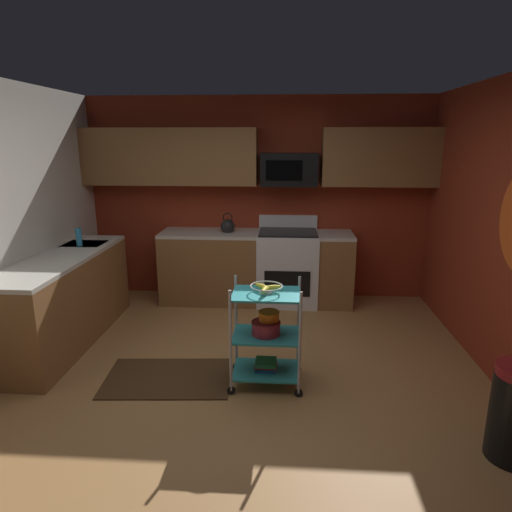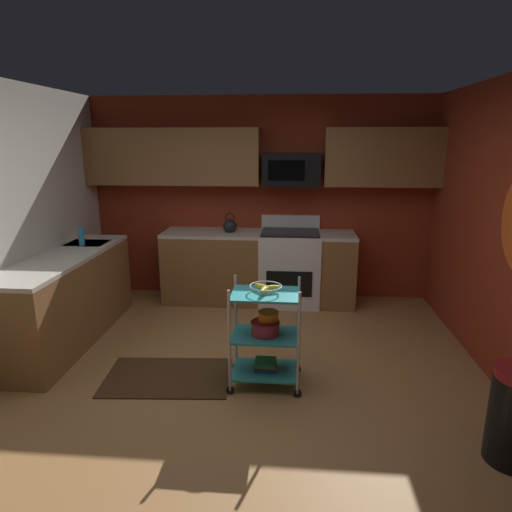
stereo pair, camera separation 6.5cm
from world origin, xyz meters
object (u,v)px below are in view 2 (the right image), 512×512
object	(u,v)px
microwave	(291,169)
book_stack	(265,365)
kettle	(230,226)
mixing_bowl_large	(265,328)
oven_range	(290,267)
rolling_cart	(265,335)
fruit_bowl	(266,288)
mixing_bowl_small	(268,316)
dish_soap_bottle	(81,236)

from	to	relation	value
microwave	book_stack	xyz separation A→B (m)	(-0.18, -2.15, -1.53)
kettle	mixing_bowl_large	bearing A→B (deg)	-74.11
book_stack	mixing_bowl_large	bearing A→B (deg)	180.00
oven_range	kettle	size ratio (longest dim) A/B	4.17
rolling_cart	oven_range	bearing A→B (deg)	84.97
fruit_bowl	book_stack	world-z (taller)	fruit_bowl
rolling_cart	book_stack	world-z (taller)	rolling_cart
mixing_bowl_small	mixing_bowl_large	bearing A→B (deg)	-132.32
mixing_bowl_small	rolling_cart	bearing A→B (deg)	-130.19
kettle	microwave	bearing A→B (deg)	8.09
mixing_bowl_small	book_stack	world-z (taller)	mixing_bowl_small
rolling_cart	book_stack	bearing A→B (deg)	-165.96
rolling_cart	mixing_bowl_large	size ratio (longest dim) A/B	3.63
mixing_bowl_large	book_stack	bearing A→B (deg)	0.00
book_stack	kettle	distance (m)	2.28
oven_range	mixing_bowl_small	distance (m)	2.03
book_stack	rolling_cart	bearing A→B (deg)	14.04
oven_range	microwave	xyz separation A→B (m)	(-0.00, 0.10, 1.22)
microwave	mixing_bowl_large	world-z (taller)	microwave
mixing_bowl_large	rolling_cart	bearing A→B (deg)	0.00
oven_range	dish_soap_bottle	bearing A→B (deg)	-159.11
oven_range	mixing_bowl_large	world-z (taller)	oven_range
rolling_cart	book_stack	xyz separation A→B (m)	(-0.00, -0.00, -0.28)
kettle	oven_range	bearing A→B (deg)	0.29
microwave	dish_soap_bottle	size ratio (longest dim) A/B	3.50
dish_soap_bottle	kettle	bearing A→B (deg)	29.63
mixing_bowl_large	book_stack	xyz separation A→B (m)	(0.00, 0.00, -0.35)
microwave	mixing_bowl_small	distance (m)	2.39
kettle	dish_soap_bottle	size ratio (longest dim) A/B	1.32
microwave	book_stack	bearing A→B (deg)	-94.77
microwave	fruit_bowl	world-z (taller)	microwave
mixing_bowl_large	microwave	bearing A→B (deg)	85.18
fruit_bowl	mixing_bowl_large	xyz separation A→B (m)	(-0.00, 0.00, -0.36)
oven_range	rolling_cart	world-z (taller)	oven_range
oven_range	book_stack	world-z (taller)	oven_range
book_stack	oven_range	bearing A→B (deg)	84.97
microwave	dish_soap_bottle	bearing A→B (deg)	-156.87
fruit_bowl	oven_range	bearing A→B (deg)	84.97
rolling_cart	book_stack	distance (m)	0.28
oven_range	fruit_bowl	distance (m)	2.09
dish_soap_bottle	oven_range	bearing A→B (deg)	20.89
oven_range	mixing_bowl_large	xyz separation A→B (m)	(-0.18, -2.05, 0.04)
kettle	book_stack	bearing A→B (deg)	-74.06
oven_range	dish_soap_bottle	size ratio (longest dim) A/B	5.50
fruit_bowl	book_stack	xyz separation A→B (m)	(0.00, 0.00, -0.70)
microwave	dish_soap_bottle	xyz separation A→B (m)	(-2.30, -0.98, -0.68)
mixing_bowl_large	dish_soap_bottle	bearing A→B (deg)	151.13
book_stack	mixing_bowl_small	bearing A→B (deg)	49.81
microwave	kettle	world-z (taller)	microwave
oven_range	rolling_cart	size ratio (longest dim) A/B	1.20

